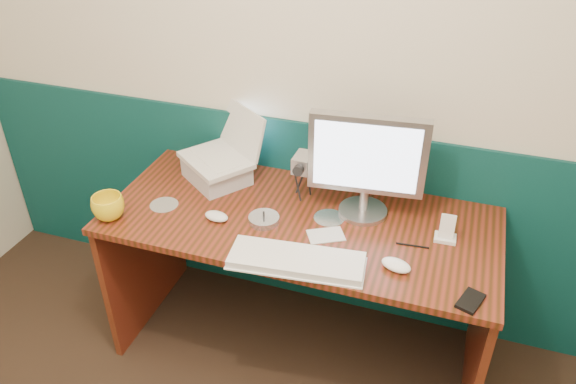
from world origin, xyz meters
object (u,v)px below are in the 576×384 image
(desk, at_px, (299,286))
(keyboard, at_px, (296,261))
(laptop, at_px, (214,137))
(mug, at_px, (108,207))
(monitor, at_px, (367,165))
(camcorder, at_px, (303,176))

(desk, xyz_separation_m, keyboard, (0.08, -0.28, 0.39))
(keyboard, bearing_deg, desk, 99.05)
(laptop, bearing_deg, mug, -89.47)
(desk, bearing_deg, mug, -161.70)
(desk, bearing_deg, keyboard, -74.77)
(mug, bearing_deg, desk, 18.30)
(laptop, relative_size, monitor, 0.67)
(desk, height_order, keyboard, keyboard)
(desk, relative_size, keyboard, 3.26)
(keyboard, height_order, camcorder, camcorder)
(camcorder, bearing_deg, desk, -75.56)
(laptop, relative_size, mug, 2.34)
(laptop, height_order, monitor, monitor)
(laptop, bearing_deg, keyboard, -4.50)
(keyboard, bearing_deg, laptop, 133.34)
(monitor, height_order, mug, monitor)
(monitor, distance_m, mug, 1.05)
(desk, height_order, camcorder, camcorder)
(desk, bearing_deg, laptop, 159.55)
(desk, relative_size, camcorder, 7.97)
(keyboard, relative_size, mug, 3.76)
(monitor, height_order, keyboard, monitor)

